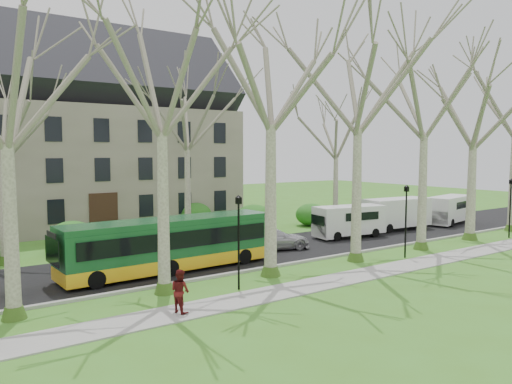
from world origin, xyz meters
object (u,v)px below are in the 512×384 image
van_c (450,210)px  van_b (397,214)px  bus_follow (170,244)px  pedestrian_b (180,291)px  sedan (273,239)px  van_a (349,222)px

van_c → van_b: bearing=163.6°
bus_follow → van_b: (21.09, 2.14, -0.18)m
bus_follow → van_b: 21.20m
pedestrian_b → van_c: bearing=-89.1°
sedan → van_c: (19.52, 0.15, 0.51)m
van_c → pedestrian_b: bearing=-176.5°
van_b → pedestrian_b: (-23.80, -8.65, -0.40)m
van_a → sedan: bearing=-168.3°
bus_follow → sedan: bus_follow is taller
sedan → van_c: bearing=-72.7°
bus_follow → sedan: (7.95, 1.45, -0.75)m
sedan → van_b: bearing=-70.1°
bus_follow → sedan: bearing=8.5°
bus_follow → van_b: size_ratio=1.99×
van_a → pedestrian_b: van_a is taller
van_b → van_c: size_ratio=1.05×
sedan → van_a: (7.34, 0.37, 0.47)m
bus_follow → van_a: size_ratio=2.17×
van_a → pedestrian_b: 19.83m
van_a → van_b: size_ratio=0.92×
sedan → van_a: size_ratio=0.90×
van_a → van_c: size_ratio=0.96×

